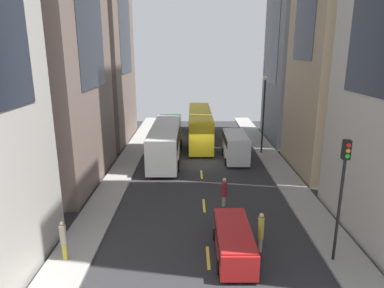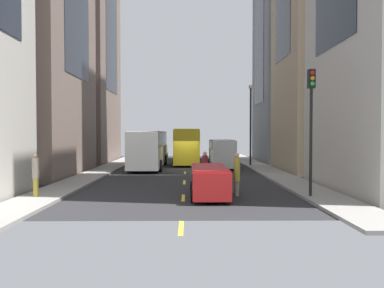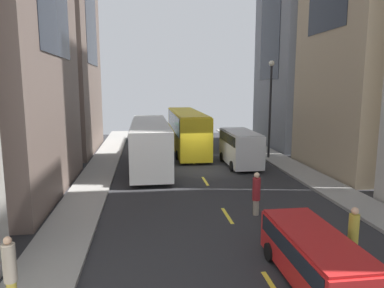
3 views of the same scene
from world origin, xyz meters
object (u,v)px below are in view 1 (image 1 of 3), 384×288
streetcar_yellow (200,124)px  car_green_0 (174,121)px  pedestrian_walking_far (64,239)px  pedestrian_crossing_mid (261,231)px  city_bus_white (166,139)px  pedestrian_waiting_curb (224,191)px  delivery_van_white (236,145)px  car_red_1 (234,239)px  traffic_light_near_corner (343,179)px

streetcar_yellow → car_green_0: 8.15m
pedestrian_walking_far → pedestrian_crossing_mid: pedestrian_walking_far is taller
city_bus_white → pedestrian_crossing_mid: city_bus_white is taller
pedestrian_waiting_curb → city_bus_white: bearing=36.5°
delivery_van_white → pedestrian_walking_far: bearing=-122.4°
city_bus_white → delivery_van_white: city_bus_white is taller
pedestrian_walking_far → pedestrian_crossing_mid: 9.79m
streetcar_yellow → pedestrian_crossing_mid: (2.60, -22.42, -0.96)m
streetcar_yellow → pedestrian_walking_far: 24.41m
city_bus_white → car_green_0: 13.87m
car_red_1 → pedestrian_walking_far: size_ratio=2.32×
pedestrian_crossing_mid → pedestrian_waiting_curb: (-1.38, 5.39, -0.11)m
pedestrian_crossing_mid → city_bus_white: bearing=-65.3°
car_green_0 → pedestrian_waiting_curb: (4.67, -24.32, 0.13)m
pedestrian_walking_far → traffic_light_near_corner: (13.19, -0.04, 3.12)m
delivery_van_white → car_green_0: size_ratio=1.11×
pedestrian_walking_far → pedestrian_waiting_curb: pedestrian_walking_far is taller
car_green_0 → traffic_light_near_corner: 32.26m
car_red_1 → pedestrian_crossing_mid: bearing=13.5°
streetcar_yellow → delivery_van_white: bearing=-65.2°
pedestrian_crossing_mid → traffic_light_near_corner: size_ratio=0.36×
car_red_1 → pedestrian_waiting_curb: pedestrian_waiting_curb is taller
car_red_1 → traffic_light_near_corner: (4.84, -0.60, 3.46)m
pedestrian_walking_far → delivery_van_white: bearing=-131.7°
car_red_1 → pedestrian_walking_far: (-8.34, -0.56, 0.34)m
city_bus_white → pedestrian_crossing_mid: size_ratio=5.34×
streetcar_yellow → pedestrian_walking_far: streetcar_yellow is taller
car_red_1 → pedestrian_crossing_mid: pedestrian_crossing_mid is taller
streetcar_yellow → traffic_light_near_corner: 24.23m
car_green_0 → pedestrian_walking_far: bearing=-96.9°
car_green_0 → pedestrian_crossing_mid: (6.05, -29.71, 0.23)m
streetcar_yellow → pedestrian_walking_far: bearing=-107.1°
delivery_van_white → pedestrian_waiting_curb: bearing=-101.2°
delivery_van_white → pedestrian_waiting_curb: delivery_van_white is taller
streetcar_yellow → pedestrian_waiting_curb: size_ratio=6.66×
car_green_0 → pedestrian_walking_far: (-3.70, -30.61, 0.31)m
city_bus_white → delivery_van_white: size_ratio=2.19×
city_bus_white → streetcar_yellow: (3.42, 6.54, 0.12)m
pedestrian_waiting_curb → delivery_van_white: bearing=1.5°
delivery_van_white → pedestrian_crossing_mid: delivery_van_white is taller
streetcar_yellow → traffic_light_near_corner: size_ratio=2.20×
delivery_van_white → car_red_1: bearing=-97.3°
pedestrian_waiting_curb → traffic_light_near_corner: size_ratio=0.33×
city_bus_white → streetcar_yellow: size_ratio=0.87×
car_green_0 → car_red_1: bearing=-81.2°
delivery_van_white → city_bus_white: bearing=176.3°
car_red_1 → delivery_van_white: bearing=82.7°
city_bus_white → pedestrian_walking_far: bearing=-102.5°
car_green_0 → car_red_1: (4.64, -30.05, -0.03)m
pedestrian_crossing_mid → pedestrian_walking_far: bearing=9.2°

